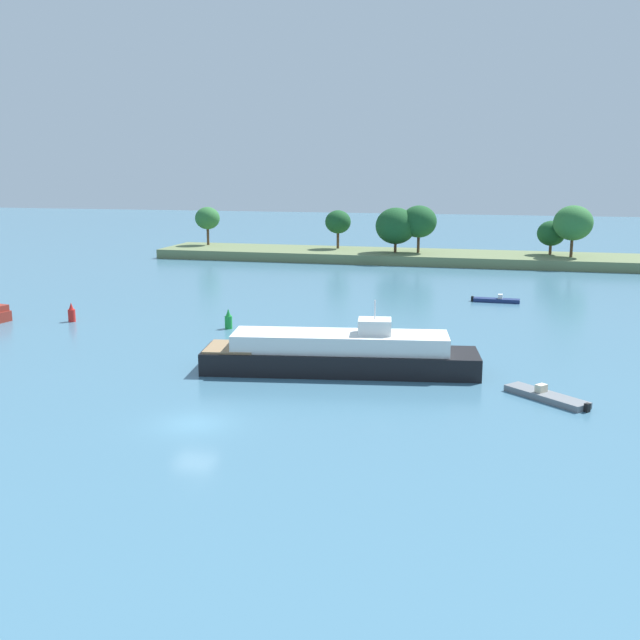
% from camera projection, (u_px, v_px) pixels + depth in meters
% --- Properties ---
extents(ground_plane, '(400.00, 400.00, 0.00)m').
position_uv_depth(ground_plane, '(194.00, 423.00, 44.53)').
color(ground_plane, teal).
extents(treeline_island, '(87.08, 12.61, 9.20)m').
position_uv_depth(treeline_island, '(428.00, 247.00, 118.55)').
color(treeline_island, '#66754C').
rests_on(treeline_island, ground).
extents(small_motorboat, '(5.36, 1.32, 0.92)m').
position_uv_depth(small_motorboat, '(496.00, 300.00, 83.94)').
color(small_motorboat, navy).
rests_on(small_motorboat, ground).
extents(fishing_skiff, '(5.41, 4.97, 0.92)m').
position_uv_depth(fishing_skiff, '(547.00, 396.00, 49.00)').
color(fishing_skiff, slate).
rests_on(fishing_skiff, ground).
extents(white_riverboat, '(20.70, 7.50, 5.44)m').
position_uv_depth(white_riverboat, '(340.00, 354.00, 55.43)').
color(white_riverboat, black).
rests_on(white_riverboat, ground).
extents(channel_buoy_red, '(0.70, 0.70, 1.90)m').
position_uv_depth(channel_buoy_red, '(72.00, 313.00, 73.38)').
color(channel_buoy_red, red).
rests_on(channel_buoy_red, ground).
extents(channel_buoy_green, '(0.70, 0.70, 1.90)m').
position_uv_depth(channel_buoy_green, '(228.00, 320.00, 70.24)').
color(channel_buoy_green, green).
rests_on(channel_buoy_green, ground).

